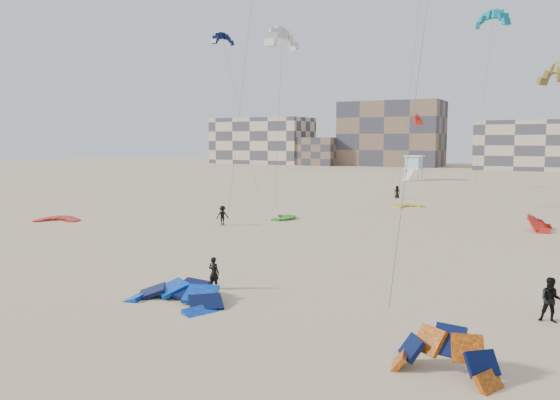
% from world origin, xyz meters
% --- Properties ---
extents(ground, '(320.00, 320.00, 0.00)m').
position_xyz_m(ground, '(0.00, 0.00, 0.00)').
color(ground, tan).
rests_on(ground, ground).
extents(kite_ground_blue, '(5.32, 5.56, 2.80)m').
position_xyz_m(kite_ground_blue, '(0.62, 1.13, 0.00)').
color(kite_ground_blue, blue).
rests_on(kite_ground_blue, ground).
extents(kite_ground_orange, '(3.62, 3.59, 3.29)m').
position_xyz_m(kite_ground_orange, '(12.95, -0.86, 0.00)').
color(kite_ground_orange, orange).
rests_on(kite_ground_orange, ground).
extents(kite_ground_red, '(4.99, 5.09, 0.93)m').
position_xyz_m(kite_ground_red, '(-24.90, 15.80, 0.00)').
color(kite_ground_red, red).
rests_on(kite_ground_red, ground).
extents(kite_ground_green, '(3.94, 3.81, 0.62)m').
position_xyz_m(kite_ground_green, '(-7.49, 26.79, 0.00)').
color(kite_ground_green, '#268E17').
rests_on(kite_ground_green, ground).
extents(kite_ground_red_far, '(3.65, 3.54, 3.56)m').
position_xyz_m(kite_ground_red_far, '(14.01, 30.85, 0.00)').
color(kite_ground_red_far, red).
rests_on(kite_ground_red_far, ground).
extents(kite_ground_yellow, '(4.72, 4.72, 0.70)m').
position_xyz_m(kite_ground_yellow, '(0.38, 41.22, 0.00)').
color(kite_ground_yellow, gold).
rests_on(kite_ground_yellow, ground).
extents(kitesurfer_main, '(0.60, 0.40, 1.61)m').
position_xyz_m(kitesurfer_main, '(0.87, 3.87, 0.80)').
color(kitesurfer_main, black).
rests_on(kitesurfer_main, ground).
extents(kitesurfer_b, '(0.96, 0.78, 1.83)m').
position_xyz_m(kitesurfer_b, '(15.66, 6.26, 0.92)').
color(kitesurfer_b, black).
rests_on(kitesurfer_b, ground).
extents(kitesurfer_c, '(1.19, 1.24, 1.69)m').
position_xyz_m(kitesurfer_c, '(-10.20, 20.78, 0.85)').
color(kitesurfer_c, black).
rests_on(kitesurfer_c, ground).
extents(kitesurfer_e, '(0.86, 0.65, 1.60)m').
position_xyz_m(kitesurfer_e, '(-3.29, 49.29, 0.80)').
color(kitesurfer_e, black).
rests_on(kitesurfer_e, ground).
extents(kite_fly_grey, '(5.07, 7.51, 18.02)m').
position_xyz_m(kite_fly_grey, '(-11.25, 33.50, 17.57)').
color(kite_fly_grey, white).
rests_on(kite_fly_grey, ground).
extents(kite_fly_olive, '(10.00, 5.07, 13.12)m').
position_xyz_m(kite_fly_olive, '(14.29, 34.67, 12.74)').
color(kite_fly_olive, olive).
rests_on(kite_fly_olive, ground).
extents(kite_fly_navy, '(7.56, 4.12, 20.68)m').
position_xyz_m(kite_fly_navy, '(-25.79, 44.05, 20.49)').
color(kite_fly_navy, '#040C37').
rests_on(kite_fly_navy, ground).
extents(kite_fly_teal_b, '(5.02, 7.10, 23.22)m').
position_xyz_m(kite_fly_teal_b, '(5.84, 59.09, 22.66)').
color(kite_fly_teal_b, '#0E738F').
rests_on(kite_fly_teal_b, ground).
extents(kite_fly_red, '(3.92, 7.64, 10.35)m').
position_xyz_m(kite_fly_red, '(-4.84, 64.85, 10.16)').
color(kite_fly_red, red).
rests_on(kite_fly_red, ground).
extents(lifeguard_tower_far, '(3.36, 6.20, 4.47)m').
position_xyz_m(lifeguard_tower_far, '(-9.76, 81.82, 2.22)').
color(lifeguard_tower_far, white).
rests_on(lifeguard_tower_far, ground).
extents(condo_west_a, '(30.00, 15.00, 14.00)m').
position_xyz_m(condo_west_a, '(-70.00, 130.00, 7.00)').
color(condo_west_a, '#C8B293').
rests_on(condo_west_a, ground).
extents(condo_west_b, '(28.00, 14.00, 18.00)m').
position_xyz_m(condo_west_b, '(-30.00, 134.00, 9.00)').
color(condo_west_b, brown).
rests_on(condo_west_b, ground).
extents(condo_mid, '(32.00, 16.00, 12.00)m').
position_xyz_m(condo_mid, '(10.00, 130.00, 6.00)').
color(condo_mid, '#C8B293').
rests_on(condo_mid, ground).
extents(condo_fill_left, '(12.00, 10.00, 8.00)m').
position_xyz_m(condo_fill_left, '(-50.00, 128.00, 4.00)').
color(condo_fill_left, brown).
rests_on(condo_fill_left, ground).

